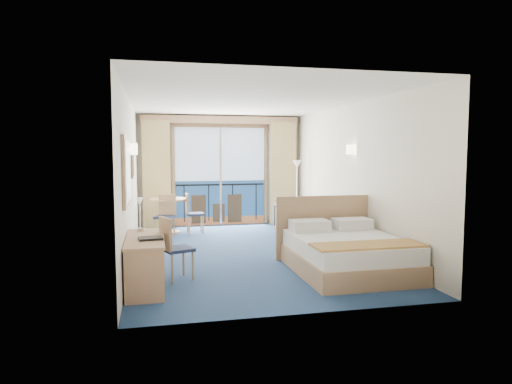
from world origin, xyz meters
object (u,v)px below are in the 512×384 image
Objects in this scene: desk at (145,267)px; desk_chair at (173,245)px; floor_lamp at (297,177)px; table_chair_a at (192,211)px; armchair at (296,219)px; table_chair_b at (166,213)px; bed at (346,252)px; round_table at (169,207)px; nightstand at (346,237)px.

desk is 0.77m from desk_chair.
floor_lamp is 2.63m from table_chair_a.
armchair is at bearing -108.50° from floor_lamp.
table_chair_b is at bearing -20.94° from desk_chair.
table_chair_b is (-2.58, 3.53, 0.20)m from bed.
armchair is 0.94× the size of round_table.
desk_chair is at bearing 177.68° from bed.
desk is at bearing 42.55° from armchair.
armchair is at bearing -19.89° from round_table.
floor_lamp is 1.12× the size of desk.
table_chair_a is (-2.52, -0.20, -0.72)m from floor_lamp.
desk_chair is 1.05× the size of round_table.
bed is at bearing 10.63° from desk.
floor_lamp is 5.05m from desk_chair.
bed reaches higher than round_table.
armchair is 1.37m from floor_lamp.
floor_lamp is 3.21m from table_chair_b.
table_chair_b is at bearing 126.12° from bed.
table_chair_a is (0.94, 4.39, 0.12)m from desk.
table_chair_a is at bearing -27.00° from armchair.
desk_chair is at bearing -68.73° from table_chair_b.
desk is (-3.46, -4.59, -0.85)m from floor_lamp.
floor_lamp reaches higher than nightstand.
armchair is at bearing 86.79° from bed.
floor_lamp is (0.34, 1.02, 0.86)m from armchair.
nightstand is (0.57, 1.29, -0.03)m from bed.
table_chair_a is 0.99× the size of table_chair_b.
desk_chair is 1.02× the size of table_chair_a.
floor_lamp is 1.88× the size of round_table.
round_table reaches higher than nightstand.
desk_chair reaches higher than round_table.
round_table is at bearing -22.17° from desk_chair.
nightstand is 0.61× the size of table_chair_a.
armchair is at bearing 48.91° from desk.
armchair is 0.89× the size of desk_chair.
table_chair_a reaches higher than desk.
table_chair_b is at bearing -170.71° from floor_lamp.
round_table is 0.46m from table_chair_b.
armchair is 0.90× the size of table_chair_b.
floor_lamp is 1.82× the size of table_chair_a.
floor_lamp reaches higher than table_chair_a.
table_chair_a is (-2.58, 2.55, 0.23)m from nightstand.
round_table is at bearing -178.95° from floor_lamp.
desk is 4.56m from round_table.
bed reaches higher than table_chair_a.
desk_chair reaches higher than table_chair_b.
floor_lamp is at bearing 82.80° from bed.
bed is 2.36× the size of round_table.
table_chair_b is (-2.75, 0.51, 0.14)m from armchair.
round_table is 0.96× the size of table_chair_b.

